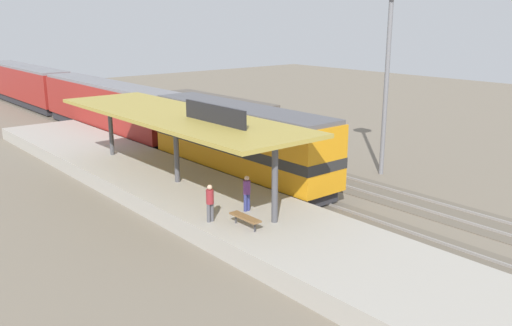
{
  "coord_description": "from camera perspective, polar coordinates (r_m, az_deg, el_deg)",
  "views": [
    {
      "loc": [
        -19.79,
        -24.81,
        9.68
      ],
      "look_at": [
        -1.38,
        -2.9,
        2.0
      ],
      "focal_mm": 38.27,
      "sensor_mm": 36.0,
      "label": 1
    }
  ],
  "objects": [
    {
      "name": "platform",
      "position": [
        30.52,
        -8.16,
        -2.74
      ],
      "size": [
        6.0,
        44.0,
        0.9
      ],
      "primitive_type": "cube",
      "color": "#9E998E",
      "rests_on": "ground"
    },
    {
      "name": "track_near",
      "position": [
        33.17,
        -1.39,
        -1.89
      ],
      "size": [
        3.2,
        110.0,
        0.16
      ],
      "color": "#5F5649",
      "rests_on": "ground"
    },
    {
      "name": "light_mast",
      "position": [
        34.37,
        13.74,
        12.47
      ],
      "size": [
        1.1,
        1.1,
        11.7
      ],
      "color": "slate",
      "rests_on": "ground"
    },
    {
      "name": "track_far",
      "position": [
        36.1,
        4.32,
        -0.52
      ],
      "size": [
        3.2,
        110.0,
        0.16
      ],
      "color": "#5F5649",
      "rests_on": "ground"
    },
    {
      "name": "platform_bench",
      "position": [
        23.52,
        -1.14,
        -5.74
      ],
      "size": [
        0.44,
        1.7,
        0.5
      ],
      "color": "#333338",
      "rests_on": "platform"
    },
    {
      "name": "freight_car",
      "position": [
        42.43,
        -4.2,
        4.51
      ],
      "size": [
        2.8,
        12.0,
        3.54
      ],
      "color": "#28282D",
      "rests_on": "track_far"
    },
    {
      "name": "passenger_carriage_front",
      "position": [
        48.01,
        -15.27,
        5.67
      ],
      "size": [
        2.9,
        20.0,
        4.24
      ],
      "color": "#28282D",
      "rests_on": "track_near"
    },
    {
      "name": "passenger_carriage_rear",
      "position": [
        67.31,
        -22.89,
        7.57
      ],
      "size": [
        2.9,
        20.0,
        4.24
      ],
      "color": "#28282D",
      "rests_on": "track_near"
    },
    {
      "name": "ground_plane",
      "position": [
        34.41,
        1.21,
        -1.32
      ],
      "size": [
        120.0,
        120.0,
        0.0
      ],
      "primitive_type": "plane",
      "color": "#706656"
    },
    {
      "name": "station_canopy",
      "position": [
        29.46,
        -8.36,
        4.8
      ],
      "size": [
        5.2,
        18.0,
        4.7
      ],
      "color": "#47474C",
      "rests_on": "platform"
    },
    {
      "name": "person_walking",
      "position": [
        24.08,
        -4.83,
        -3.99
      ],
      "size": [
        0.34,
        0.34,
        1.71
      ],
      "color": "#4C4C51",
      "rests_on": "platform"
    },
    {
      "name": "locomotive",
      "position": [
        32.79,
        -1.75,
        2.21
      ],
      "size": [
        2.93,
        14.43,
        4.44
      ],
      "color": "#28282D",
      "rests_on": "track_near"
    },
    {
      "name": "person_waiting",
      "position": [
        25.31,
        -0.97,
        -2.99
      ],
      "size": [
        0.34,
        0.34,
        1.71
      ],
      "color": "navy",
      "rests_on": "platform"
    }
  ]
}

